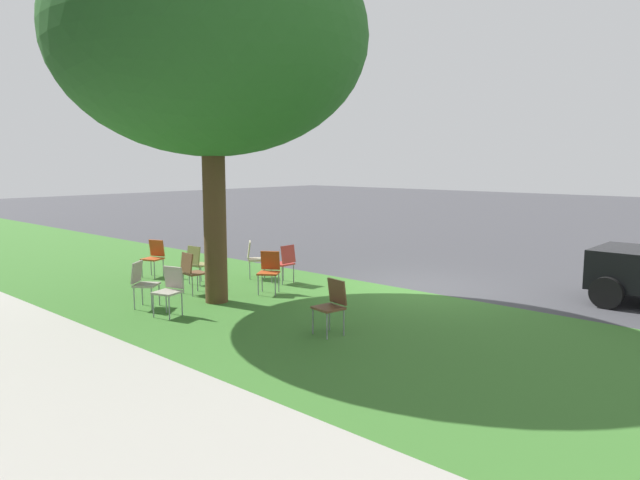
# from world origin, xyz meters

# --- Properties ---
(ground) EXTENTS (80.00, 80.00, 0.00)m
(ground) POSITION_xyz_m (0.00, 0.00, 0.00)
(ground) COLOR #424247
(grass_verge) EXTENTS (48.00, 6.00, 0.01)m
(grass_verge) POSITION_xyz_m (0.00, 3.20, 0.00)
(grass_verge) COLOR #3D752D
(grass_verge) RESTS_ON ground
(sidewalk_strip) EXTENTS (48.00, 2.80, 0.01)m
(sidewalk_strip) POSITION_xyz_m (0.00, 7.60, 0.00)
(sidewalk_strip) COLOR #ADA89E
(sidewalk_strip) RESTS_ON ground
(street_tree) EXTENTS (5.87, 5.87, 7.17)m
(street_tree) POSITION_xyz_m (2.16, 3.67, 4.98)
(street_tree) COLOR brown
(street_tree) RESTS_ON ground
(chair_0) EXTENTS (0.42, 0.42, 0.88)m
(chair_0) POSITION_xyz_m (2.40, 1.55, 0.52)
(chair_0) COLOR #B7332D
(chair_0) RESTS_ON ground
(chair_1) EXTENTS (0.51, 0.52, 0.88)m
(chair_1) POSITION_xyz_m (1.95, 4.86, 0.52)
(chair_1) COLOR #ADA393
(chair_1) RESTS_ON ground
(chair_2) EXTENTS (0.53, 0.54, 0.88)m
(chair_2) POSITION_xyz_m (5.29, 3.10, 0.52)
(chair_2) COLOR #C64C1E
(chair_2) RESTS_ON ground
(chair_3) EXTENTS (0.48, 0.49, 0.88)m
(chair_3) POSITION_xyz_m (-0.92, 3.77, 0.52)
(chair_3) COLOR brown
(chair_3) RESTS_ON ground
(chair_4) EXTENTS (0.58, 0.58, 0.88)m
(chair_4) POSITION_xyz_m (1.95, 2.45, 0.52)
(chair_4) COLOR #C64C1E
(chair_4) RESTS_ON ground
(chair_5) EXTENTS (0.45, 0.45, 0.88)m
(chair_5) POSITION_xyz_m (3.77, 2.95, 0.52)
(chair_5) COLOR olive
(chair_5) RESTS_ON ground
(chair_6) EXTENTS (0.45, 0.46, 0.88)m
(chair_6) POSITION_xyz_m (3.06, 3.61, 0.52)
(chair_6) COLOR brown
(chair_6) RESTS_ON ground
(chair_7) EXTENTS (0.58, 0.58, 0.88)m
(chair_7) POSITION_xyz_m (2.84, 4.88, 0.52)
(chair_7) COLOR #ADA393
(chair_7) RESTS_ON ground
(chair_8) EXTENTS (0.59, 0.59, 0.88)m
(chair_8) POSITION_xyz_m (3.40, 1.61, 0.52)
(chair_8) COLOR beige
(chair_8) RESTS_ON ground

